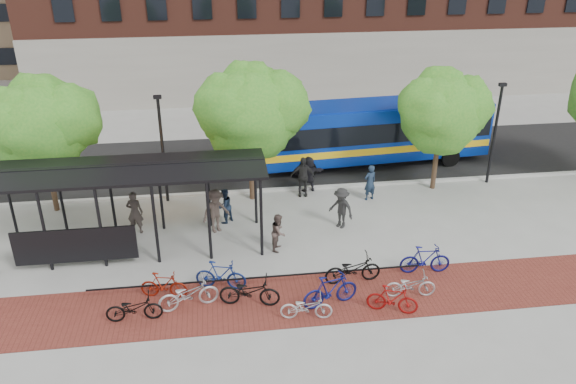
{
  "coord_description": "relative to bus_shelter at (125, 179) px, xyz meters",
  "views": [
    {
      "loc": [
        -4.52,
        -20.88,
        11.78
      ],
      "look_at": [
        -1.66,
        0.43,
        1.6
      ],
      "focal_mm": 35.0,
      "sensor_mm": 36.0,
      "label": 1
    }
  ],
  "objects": [
    {
      "name": "pedestrian_2",
      "position": [
        3.78,
        1.55,
        -2.21
      ],
      "size": [
        0.98,
        0.96,
        1.59
      ],
      "primitive_type": "imported",
      "rotation": [
        0.0,
        0.0,
        3.88
      ],
      "color": "#1A283D",
      "rests_on": "ground"
    },
    {
      "name": "pedestrian_1",
      "position": [
        0.02,
        1.15,
        -2.05
      ],
      "size": [
        0.77,
        0.58,
        1.9
      ],
      "primitive_type": "imported",
      "rotation": [
        0.0,
        0.0,
        2.95
      ],
      "color": "#3D3531",
      "rests_on": "ground"
    },
    {
      "name": "tree_c",
      "position": [
        14.22,
        3.83,
        1.06
      ],
      "size": [
        4.66,
        3.8,
        5.92
      ],
      "color": "#382619",
      "rests_on": "ground"
    },
    {
      "name": "brick_strip",
      "position": [
        6.13,
        -4.52,
        -3.0
      ],
      "size": [
        24.0,
        3.0,
        0.01
      ],
      "primitive_type": "cube",
      "color": "maroon",
      "rests_on": "ground"
    },
    {
      "name": "tree_a",
      "position": [
        -3.77,
        3.83,
        1.24
      ],
      "size": [
        4.9,
        4.0,
        6.18
      ],
      "color": "#382619",
      "rests_on": "ground"
    },
    {
      "name": "bike_7",
      "position": [
        7.15,
        -4.95,
        -2.39
      ],
      "size": [
        2.11,
        1.06,
        1.22
      ],
      "primitive_type": "imported",
      "rotation": [
        0.0,
        0.0,
        1.82
      ],
      "color": "navy",
      "rests_on": "ground"
    },
    {
      "name": "bus_shelter",
      "position": [
        0.0,
        0.0,
        0.0
      ],
      "size": [
        10.6,
        3.07,
        3.6
      ],
      "color": "black",
      "rests_on": "ground"
    },
    {
      "name": "bike_0",
      "position": [
        0.6,
        -4.89,
        -2.52
      ],
      "size": [
        1.84,
        0.65,
        0.97
      ],
      "primitive_type": "imported",
      "rotation": [
        0.0,
        0.0,
        1.57
      ],
      "color": "black",
      "rests_on": "ground"
    },
    {
      "name": "pedestrian_8",
      "position": [
        5.84,
        -1.02,
        -2.22
      ],
      "size": [
        0.82,
        0.92,
        1.56
      ],
      "primitive_type": "imported",
      "rotation": [
        0.0,
        0.0,
        1.21
      ],
      "color": "brown",
      "rests_on": "ground"
    },
    {
      "name": "tree_b",
      "position": [
        5.23,
        3.83,
        1.46
      ],
      "size": [
        5.15,
        4.2,
        6.47
      ],
      "color": "#382619",
      "rests_on": "ground"
    },
    {
      "name": "pedestrian_3",
      "position": [
        3.39,
        0.79,
        -2.03
      ],
      "size": [
        1.44,
        1.23,
        1.94
      ],
      "primitive_type": "imported",
      "rotation": [
        0.0,
        0.0,
        0.5
      ],
      "color": "#4C3F38",
      "rests_on": "ground"
    },
    {
      "name": "bus",
      "position": [
        11.98,
        7.41,
        -1.06
      ],
      "size": [
        12.68,
        3.75,
        3.38
      ],
      "rotation": [
        0.0,
        0.0,
        0.08
      ],
      "color": "#082CA0",
      "rests_on": "ground"
    },
    {
      "name": "bike_3",
      "position": [
        3.47,
        -3.45,
        -2.44
      ],
      "size": [
        1.92,
        0.99,
        1.11
      ],
      "primitive_type": "imported",
      "rotation": [
        0.0,
        0.0,
        1.3
      ],
      "color": "navy",
      "rests_on": "ground"
    },
    {
      "name": "bike_10",
      "position": [
        10.02,
        -4.82,
        -2.53
      ],
      "size": [
        1.83,
        0.77,
        0.94
      ],
      "primitive_type": "imported",
      "rotation": [
        0.0,
        0.0,
        1.49
      ],
      "color": "#ABABAD",
      "rests_on": "ground"
    },
    {
      "name": "asphalt_street",
      "position": [
        8.13,
        8.48,
        -2.99
      ],
      "size": [
        160.0,
        8.0,
        0.01
      ],
      "primitive_type": "cube",
      "color": "black",
      "rests_on": "ground"
    },
    {
      "name": "pedestrian_9",
      "position": [
        8.71,
        0.45,
        -2.08
      ],
      "size": [
        1.3,
        1.33,
        1.83
      ],
      "primitive_type": "imported",
      "rotation": [
        0.0,
        0.0,
        5.45
      ],
      "color": "black",
      "rests_on": "ground"
    },
    {
      "name": "bike_9",
      "position": [
        9.13,
        -5.59,
        -2.48
      ],
      "size": [
        1.78,
        1.06,
        1.04
      ],
      "primitive_type": "imported",
      "rotation": [
        0.0,
        0.0,
        1.21
      ],
      "color": "maroon",
      "rests_on": "ground"
    },
    {
      "name": "lamp_post_right",
      "position": [
        17.13,
        4.08,
        -0.25
      ],
      "size": [
        0.35,
        0.2,
        5.12
      ],
      "color": "black",
      "rests_on": "ground"
    },
    {
      "name": "bike_2",
      "position": [
        2.35,
        -4.43,
        -2.45
      ],
      "size": [
        2.18,
        1.18,
        1.09
      ],
      "primitive_type": "imported",
      "rotation": [
        0.0,
        0.0,
        1.8
      ],
      "color": "#ADADAF",
      "rests_on": "ground"
    },
    {
      "name": "bike_4",
      "position": [
        4.41,
        -4.56,
        -2.45
      ],
      "size": [
        2.19,
        1.13,
        1.1
      ],
      "primitive_type": "imported",
      "rotation": [
        0.0,
        0.0,
        1.37
      ],
      "color": "black",
      "rests_on": "ground"
    },
    {
      "name": "curb",
      "position": [
        8.13,
        4.48,
        -2.94
      ],
      "size": [
        160.0,
        0.25,
        0.12
      ],
      "primitive_type": "cube",
      "color": "#B7B7B2",
      "rests_on": "ground"
    },
    {
      "name": "pedestrian_7",
      "position": [
        10.65,
        2.95,
        -2.12
      ],
      "size": [
        0.74,
        0.61,
        1.76
      ],
      "primitive_type": "imported",
      "rotation": [
        0.0,
        0.0,
        3.49
      ],
      "color": "#1B2B40",
      "rests_on": "ground"
    },
    {
      "name": "bike_8",
      "position": [
        8.23,
        -3.68,
        -2.45
      ],
      "size": [
        2.12,
        0.86,
        1.09
      ],
      "primitive_type": "imported",
      "rotation": [
        0.0,
        0.0,
        1.63
      ],
      "color": "black",
      "rests_on": "ground"
    },
    {
      "name": "ground",
      "position": [
        8.13,
        0.48,
        -3.0
      ],
      "size": [
        160.0,
        160.0,
        0.0
      ],
      "primitive_type": "plane",
      "color": "#9E9E99",
      "rests_on": "ground"
    },
    {
      "name": "bike_rack_rail",
      "position": [
        4.83,
        -3.62,
        -3.0
      ],
      "size": [
        12.0,
        0.05,
        0.95
      ],
      "primitive_type": "cube",
      "color": "black",
      "rests_on": "ground"
    },
    {
      "name": "bike_11",
      "position": [
        11.05,
        -3.45,
        -2.43
      ],
      "size": [
        1.94,
        0.67,
        1.15
      ],
      "primitive_type": "imported",
      "rotation": [
        0.0,
        0.0,
        1.5
      ],
      "color": "navy",
      "rests_on": "ground"
    },
    {
      "name": "pedestrian_5",
      "position": [
        7.95,
        4.28,
        -2.1
      ],
      "size": [
        1.72,
        0.8,
        1.79
      ],
      "primitive_type": "imported",
      "rotation": [
        0.0,
        0.0,
        3.31
      ],
      "color": "black",
      "rests_on": "ground"
    },
    {
      "name": "bike_6",
      "position": [
        6.22,
        -5.55,
        -2.54
      ],
      "size": [
        1.79,
        0.81,
        0.91
      ],
      "primitive_type": "imported",
      "rotation": [
        0.0,
        0.0,
        1.45
      ],
      "color": "#B4B3B6",
      "rests_on": "ground"
    },
    {
      "name": "bike_1",
      "position": [
        1.49,
        -3.73,
        -2.5
      ],
      "size": [
        1.72,
        0.8,
        1.0
      ],
      "primitive_type": "imported",
      "rotation": [
        0.0,
        0.0,
        1.36
      ],
      "color": "maroon",
      "rests_on": "ground"
    },
    {
      "name": "pedestrian_4",
      "position": [
        7.57,
        3.81,
        -2.02
      ],
      "size": [
        1.19,
        0.57,
        1.97
      ],
      "primitive_type": "imported",
      "rotation": [
        0.0,
        0.0,
        6.2
      ],
      "color": "#242424",
      "rests_on": "ground"
    },
    {
      "name": "lamp_post_left",
      "position": [
        1.13,
        4.08,
        -0.25
      ],
      "size": [
        0.35,
        0.2,
        5.12
      ],
      "color": "black",
      "rests_on": "ground"
    }
  ]
}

